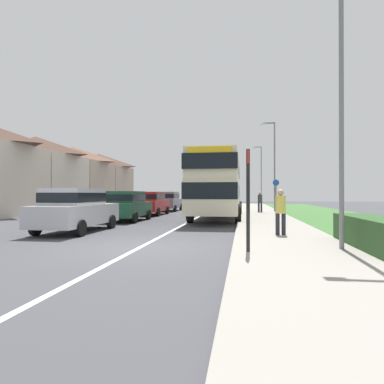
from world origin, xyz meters
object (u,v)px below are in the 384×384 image
object	(u,v)px
double_decker_bus	(218,184)
pedestrian_at_stop	(281,210)
street_lamp_near	(337,96)
street_lamp_mid	(273,161)
pedestrian_walking_away	(260,201)
parked_car_red	(151,202)
parked_car_dark_green	(126,205)
parked_car_grey	(168,201)
cycle_route_sign	(276,195)
parked_car_silver	(76,208)
street_lamp_far	(260,172)
bus_stop_sign	(248,193)

from	to	relation	value
double_decker_bus	pedestrian_at_stop	xyz separation A→B (m)	(2.75, -8.57, -1.17)
street_lamp_near	street_lamp_mid	size ratio (longest dim) A/B	0.95
double_decker_bus	pedestrian_walking_away	distance (m)	6.41
pedestrian_at_stop	street_lamp_mid	bearing A→B (deg)	85.83
double_decker_bus	parked_car_red	xyz separation A→B (m)	(-5.02, 2.86, -1.23)
parked_car_dark_green	parked_car_red	xyz separation A→B (m)	(-0.11, 5.43, 0.00)
parked_car_grey	cycle_route_sign	xyz separation A→B (m)	(8.80, -4.86, 0.50)
parked_car_red	street_lamp_near	bearing A→B (deg)	-57.90
parked_car_grey	cycle_route_sign	distance (m)	10.06
parked_car_dark_green	street_lamp_mid	xyz separation A→B (m)	(8.84, 10.13, 3.31)
pedestrian_walking_away	parked_car_silver	bearing A→B (deg)	-120.12
parked_car_silver	street_lamp_far	size ratio (longest dim) A/B	0.58
street_lamp_near	street_lamp_far	world-z (taller)	street_lamp_far
cycle_route_sign	street_lamp_mid	distance (m)	4.79
cycle_route_sign	street_lamp_near	xyz separation A→B (m)	(0.09, -14.96, 2.59)
street_lamp_mid	street_lamp_far	size ratio (longest dim) A/B	0.94
pedestrian_walking_away	bus_stop_sign	size ratio (longest dim) A/B	0.64
parked_car_red	pedestrian_at_stop	bearing A→B (deg)	-55.78
parked_car_grey	pedestrian_at_stop	distance (m)	18.78
parked_car_red	cycle_route_sign	xyz separation A→B (m)	(8.79, 0.81, 0.51)
cycle_route_sign	street_lamp_far	distance (m)	21.34
parked_car_grey	street_lamp_far	bearing A→B (deg)	61.55
parked_car_grey	street_lamp_far	distance (m)	18.84
parked_car_red	cycle_route_sign	size ratio (longest dim) A/B	1.75
bus_stop_sign	street_lamp_near	distance (m)	3.43
pedestrian_walking_away	bus_stop_sign	xyz separation A→B (m)	(-1.17, -17.71, 0.56)
parked_car_red	pedestrian_walking_away	size ratio (longest dim) A/B	2.65
pedestrian_at_stop	bus_stop_sign	bearing A→B (deg)	-108.19
bus_stop_sign	street_lamp_near	bearing A→B (deg)	18.60
double_decker_bus	parked_car_dark_green	world-z (taller)	double_decker_bus
cycle_route_sign	street_lamp_mid	bearing A→B (deg)	87.63
double_decker_bus	street_lamp_mid	bearing A→B (deg)	62.53
pedestrian_at_stop	pedestrian_walking_away	xyz separation A→B (m)	(0.02, 14.23, 0.00)
pedestrian_at_stop	pedestrian_walking_away	world-z (taller)	same
parked_car_dark_green	parked_car_red	bearing A→B (deg)	91.19
cycle_route_sign	street_lamp_far	world-z (taller)	street_lamp_far
pedestrian_walking_away	street_lamp_near	world-z (taller)	street_lamp_near
pedestrian_at_stop	parked_car_silver	bearing A→B (deg)	174.86
parked_car_red	pedestrian_walking_away	distance (m)	8.28
parked_car_silver	parked_car_dark_green	distance (m)	5.29
parked_car_silver	street_lamp_mid	world-z (taller)	street_lamp_mid
bus_stop_sign	double_decker_bus	bearing A→B (deg)	97.60
parked_car_red	parked_car_silver	bearing A→B (deg)	-90.27
bus_stop_sign	street_lamp_near	world-z (taller)	street_lamp_near
parked_car_dark_green	pedestrian_walking_away	world-z (taller)	pedestrian_walking_away
street_lamp_far	pedestrian_at_stop	bearing A→B (deg)	-91.78
double_decker_bus	parked_car_dark_green	xyz separation A→B (m)	(-4.91, -2.57, -1.23)
double_decker_bus	street_lamp_near	bearing A→B (deg)	-71.13
parked_car_dark_green	bus_stop_sign	xyz separation A→B (m)	(6.51, -9.48, 0.63)
double_decker_bus	pedestrian_walking_away	xyz separation A→B (m)	(2.78, 5.66, -1.17)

